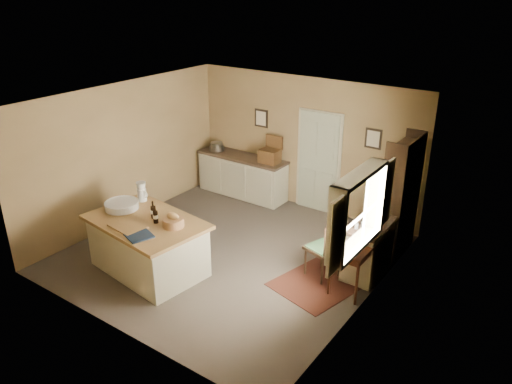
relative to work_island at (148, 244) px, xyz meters
The scene contains 16 objects.
ground 1.47m from the work_island, 56.91° to the left, with size 5.00×5.00×0.00m, color brown.
wall_back 3.85m from the work_island, 78.28° to the left, with size 5.00×0.10×2.70m, color #9B7C51.
wall_front 1.76m from the work_island, 60.26° to the right, with size 5.00×0.10×2.70m, color #9B7C51.
wall_left 2.27m from the work_island, 146.11° to the left, with size 0.10×5.00×2.70m, color #9B7C51.
wall_right 3.57m from the work_island, 19.70° to the left, with size 0.10×5.00×2.70m, color #9B7C51.
ceiling 2.62m from the work_island, 56.91° to the left, with size 5.00×5.00×0.00m, color silver.
door 3.85m from the work_island, 73.02° to the left, with size 0.97×0.06×2.11m, color #A9B093.
framed_prints 3.97m from the work_island, 75.23° to the left, with size 2.82×0.02×0.38m.
window 3.50m from the work_island, 16.91° to the left, with size 0.25×1.99×1.12m.
work_island is the anchor object (origin of this frame).
sideboard 3.42m from the work_island, 99.78° to the left, with size 2.06×0.59×1.18m.
rug 2.90m from the work_island, 28.58° to the left, with size 1.10×1.60×0.01m, color #421813.
writing_desk 3.30m from the work_island, 26.14° to the left, with size 0.52×0.86×0.82m.
desk_chair 2.82m from the work_island, 31.40° to the left, with size 0.46×0.46×0.99m, color black, non-canonical shape.
right_cabinet 3.54m from the work_island, 33.35° to the left, with size 0.54×0.97×0.99m.
shelving_unit 4.31m from the work_island, 43.16° to the left, with size 0.36×0.94×2.10m.
Camera 1 is at (4.74, -5.94, 4.45)m, focal length 35.00 mm.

